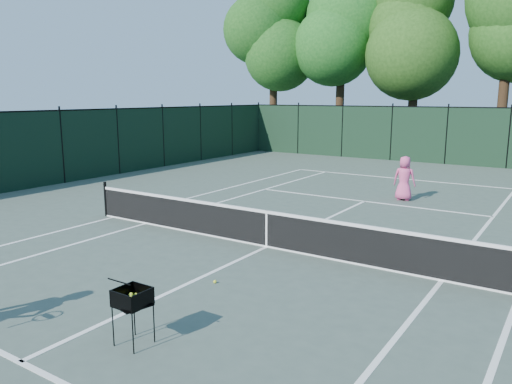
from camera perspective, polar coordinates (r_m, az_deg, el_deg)
The scene contains 16 objects.
ground at distance 12.21m, azimuth 1.23°, elevation -6.30°, with size 90.00×90.00×0.00m, color #435247.
sideline_doubles_left at distance 15.72m, azimuth -15.96°, elevation -2.78°, with size 0.10×23.77×0.01m, color white.
sideline_singles_left at distance 14.73m, azimuth -12.47°, elevation -3.53°, with size 0.10×23.77×0.01m, color white.
sideline_singles_right at distance 10.72m, azimuth 20.45°, elevation -9.49°, with size 0.10×23.77×0.01m, color white.
baseline_far at distance 22.91m, azimuth 17.29°, elevation 1.37°, with size 10.97×0.10×0.01m, color white.
service_line_near at distance 7.98m, azimuth -25.37°, elevation -17.14°, with size 8.23×0.10×0.01m, color white.
service_line_far at distance 17.79m, azimuth 12.29°, elevation -1.04°, with size 8.23×0.10×0.01m, color white.
center_service_line at distance 12.21m, azimuth 1.23°, elevation -6.29°, with size 0.10×12.80×0.01m, color white.
tennis_net at distance 12.08m, azimuth 1.24°, elevation -4.14°, with size 11.69×0.09×1.06m.
fence_far at distance 28.63m, azimuth 20.94°, elevation 5.98°, with size 24.00×0.05×3.00m, color black.
tree_0 at distance 37.06m, azimuth 2.04°, elevation 17.98°, with size 6.40×6.40×13.14m.
tree_1 at distance 35.26m, azimuth 9.86°, elevation 19.06°, with size 6.80×6.80×13.98m.
tree_2 at distance 33.24m, azimuth 17.95°, elevation 17.54°, with size 6.00×6.00×12.40m.
player_pink at distance 18.21m, azimuth 16.59°, elevation 1.51°, with size 0.79×0.55×1.56m.
ball_hopper at distance 7.63m, azimuth -13.96°, elevation -11.64°, with size 0.54×0.54×0.87m.
loose_ball_midcourt at distance 9.97m, azimuth -4.71°, elevation -10.17°, with size 0.07×0.07×0.07m, color yellow.
Camera 1 is at (6.21, -9.87, 3.62)m, focal length 35.00 mm.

